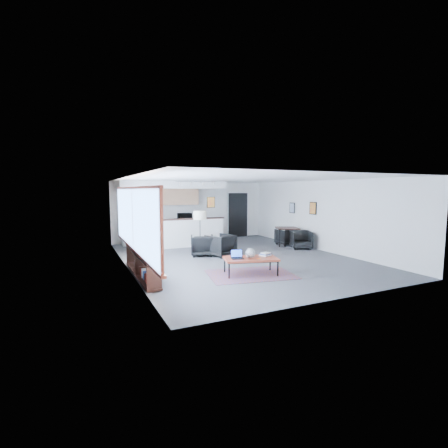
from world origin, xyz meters
name	(u,v)px	position (x,y,z in m)	size (l,w,h in m)	color
room	(237,219)	(0.00, 0.00, 1.30)	(7.02, 9.02, 2.62)	#4A4A4D
window	(133,221)	(-3.46, -0.90, 1.46)	(0.10, 5.95, 1.66)	#8CBFFF
console	(142,265)	(-3.30, -1.05, 0.33)	(0.35, 3.00, 0.80)	#341912
kitchenette	(170,211)	(-1.20, 3.71, 1.38)	(4.20, 1.96, 2.60)	white
doorway	(238,214)	(2.30, 4.42, 1.07)	(1.10, 0.12, 2.15)	black
track_light	(197,182)	(-0.59, 2.20, 2.53)	(1.60, 0.07, 0.15)	silver
wall_art_lower	(313,208)	(3.47, 0.40, 1.55)	(0.03, 0.38, 0.48)	black
wall_art_upper	(292,208)	(3.47, 1.70, 1.50)	(0.03, 0.34, 0.44)	black
kilim_rug	(250,274)	(-0.63, -2.03, 0.01)	(2.47, 1.90, 0.01)	#583543
coffee_table	(251,259)	(-0.63, -2.03, 0.42)	(1.54, 1.09, 0.46)	maroon
laptop	(237,256)	(-0.99, -1.94, 0.52)	(0.37, 0.32, 0.22)	black
ceramic_pot	(250,253)	(-0.66, -2.06, 0.59)	(0.26, 0.26, 0.26)	gray
book_stack	(265,254)	(-0.14, -1.97, 0.50)	(0.35, 0.31, 0.09)	silver
coaster	(259,259)	(-0.50, -2.22, 0.46)	(0.11, 0.11, 0.01)	#E5590C
armchair_left	(202,244)	(-0.90, 0.87, 0.39)	(0.76, 0.71, 0.78)	black
armchair_right	(221,244)	(-0.36, 0.52, 0.41)	(0.80, 0.75, 0.82)	black
floor_lamp	(200,217)	(-0.97, 0.85, 1.34)	(0.46, 0.46, 1.54)	black
dining_table	(287,229)	(3.00, 1.37, 0.66)	(1.13, 1.13, 0.72)	#341912
dining_chair_near	(301,240)	(3.00, 0.47, 0.33)	(0.63, 0.59, 0.65)	black
dining_chair_far	(286,237)	(3.00, 1.43, 0.31)	(0.60, 0.57, 0.62)	black
microwave	(185,216)	(-0.45, 4.15, 1.12)	(0.55, 0.31, 0.38)	black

